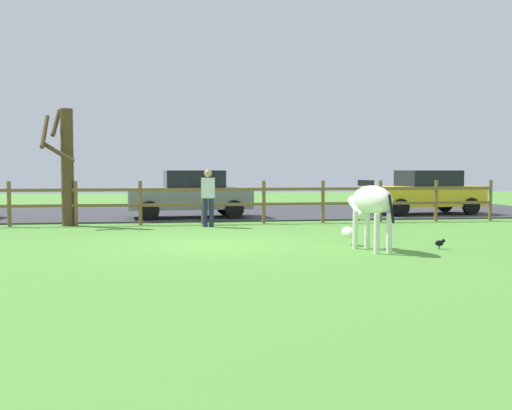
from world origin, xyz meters
TOP-DOWN VIEW (x-y plane):
  - ground_plane at (0.00, 0.00)m, footprint 60.00×60.00m
  - parking_asphalt at (0.00, 9.30)m, footprint 28.00×7.40m
  - paddock_fence at (-0.87, 5.00)m, footprint 20.37×0.11m
  - bare_tree at (-3.91, 5.08)m, footprint 1.03×1.32m
  - zebra at (3.05, -1.34)m, footprint 0.75×1.91m
  - crow_on_grass at (4.55, -1.35)m, footprint 0.21×0.10m
  - parked_car_grey at (-0.25, 7.00)m, footprint 4.13×2.16m
  - parked_car_yellow at (8.12, 7.40)m, footprint 4.14×2.18m
  - visitor_near_fence at (0.16, 4.15)m, footprint 0.40×0.30m

SIDE VIEW (x-z plane):
  - ground_plane at x=0.00m, z-range 0.00..0.00m
  - parking_asphalt at x=0.00m, z-range 0.00..0.05m
  - crow_on_grass at x=4.55m, z-range 0.02..0.23m
  - paddock_fence at x=-0.87m, z-range 0.09..1.39m
  - parked_car_grey at x=-0.25m, z-range 0.06..1.62m
  - parked_car_yellow at x=8.12m, z-range 0.06..1.62m
  - visitor_near_fence at x=0.16m, z-range 0.09..1.73m
  - zebra at x=3.05m, z-range 0.22..1.63m
  - bare_tree at x=-3.91m, z-range 0.10..3.50m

